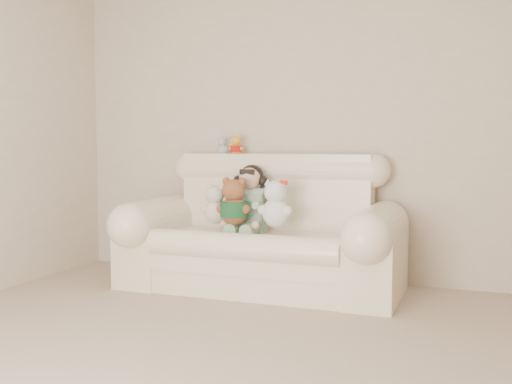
{
  "coord_description": "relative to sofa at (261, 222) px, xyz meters",
  "views": [
    {
      "loc": [
        1.15,
        -2.25,
        1.1
      ],
      "look_at": [
        -0.42,
        1.9,
        0.75
      ],
      "focal_mm": 42.17,
      "sensor_mm": 36.0,
      "label": 1
    }
  ],
  "objects": [
    {
      "name": "wall_back",
      "position": [
        0.42,
        0.5,
        0.78
      ],
      "size": [
        4.5,
        0.0,
        4.5
      ],
      "primitive_type": "plane",
      "rotation": [
        1.57,
        0.0,
        0.0
      ],
      "color": "#C1AF99",
      "rests_on": "ground"
    },
    {
      "name": "cream_teddy",
      "position": [
        -0.33,
        -0.1,
        0.16
      ],
      "size": [
        0.28,
        0.25,
        0.36
      ],
      "primitive_type": null,
      "rotation": [
        0.0,
        0.0,
        0.39
      ],
      "color": "beige",
      "rests_on": "sofa"
    },
    {
      "name": "yellow_mini_bear",
      "position": [
        -0.34,
        0.34,
        0.59
      ],
      "size": [
        0.14,
        0.12,
        0.2
      ],
      "primitive_type": null,
      "rotation": [
        0.0,
        0.0,
        0.21
      ],
      "color": "#FFB235",
      "rests_on": "sofa"
    },
    {
      "name": "seated_child",
      "position": [
        -0.12,
        0.08,
        0.17
      ],
      "size": [
        0.33,
        0.4,
        0.54
      ],
      "primitive_type": null,
      "rotation": [
        0.0,
        0.0,
        -0.03
      ],
      "color": "#30703B",
      "rests_on": "sofa"
    },
    {
      "name": "white_cat",
      "position": [
        0.16,
        -0.11,
        0.19
      ],
      "size": [
        0.27,
        0.2,
        0.41
      ],
      "primitive_type": null,
      "rotation": [
        0.0,
        0.0,
        -0.0
      ],
      "color": "white",
      "rests_on": "sofa"
    },
    {
      "name": "brown_teddy",
      "position": [
        -0.16,
        -0.13,
        0.2
      ],
      "size": [
        0.3,
        0.25,
        0.42
      ],
      "primitive_type": null,
      "rotation": [
        0.0,
        0.0,
        0.15
      ],
      "color": "brown",
      "rests_on": "sofa"
    },
    {
      "name": "sofa",
      "position": [
        0.0,
        0.0,
        0.0
      ],
      "size": [
        2.1,
        0.95,
        1.03
      ],
      "primitive_type": null,
      "color": "#FFEDCD",
      "rests_on": "floor"
    },
    {
      "name": "grey_mini_plush",
      "position": [
        -0.48,
        0.38,
        0.59
      ],
      "size": [
        0.13,
        0.1,
        0.18
      ],
      "primitive_type": null,
      "rotation": [
        0.0,
        0.0,
        -0.12
      ],
      "color": "#B6B8BE",
      "rests_on": "sofa"
    }
  ]
}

